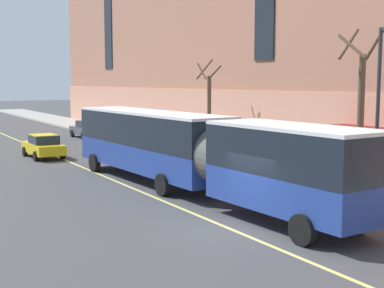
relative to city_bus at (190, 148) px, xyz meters
name	(u,v)px	position (x,y,z in m)	size (l,w,h in m)	color
ground_plane	(236,229)	(-1.52, -5.76, -2.06)	(260.00, 260.00, 0.00)	#424244
sidewalk	(360,185)	(7.84, -2.76, -1.98)	(5.02, 160.00, 0.15)	#9E9B93
city_bus	(190,148)	(0.00, 0.00, 0.00)	(3.58, 19.70, 3.54)	navy
parked_car_green_0	(216,158)	(4.25, 4.43, -1.28)	(1.90, 4.80, 1.56)	#23603D
parked_car_green_1	(113,135)	(4.18, 19.46, -1.28)	(1.99, 4.33, 1.56)	#23603D
parked_car_darkgray_3	(87,129)	(4.17, 25.51, -1.28)	(2.11, 4.32, 1.56)	#4C4C51
taxi_cab	(43,146)	(-2.60, 14.82, -1.28)	(2.04, 4.34, 1.56)	yellow
street_tree_mid_block	(360,107)	(7.77, -2.64, 1.75)	(1.89, 1.89, 7.52)	brown
street_tree_far_uptown	(209,107)	(7.78, 10.79, 1.19)	(1.44, 1.34, 6.44)	brown
street_lamp	(383,96)	(5.93, -5.47, 2.40)	(0.36, 1.48, 7.05)	#2D2D30
fire_hydrant	(371,190)	(5.83, -5.13, -1.57)	(0.42, 0.24, 0.72)	red
lane_centerline	(188,211)	(-1.70, -2.76, -2.06)	(0.16, 140.00, 0.01)	#E0D66B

